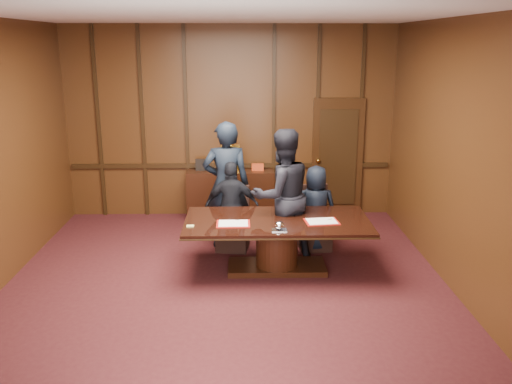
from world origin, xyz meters
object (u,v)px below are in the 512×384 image
(sideboard, at_px, (231,192))
(conference_table, at_px, (277,236))
(signatory_left, at_px, (232,207))
(witness_right, at_px, (282,195))
(signatory_right, at_px, (316,208))
(witness_left, at_px, (226,185))

(sideboard, relative_size, conference_table, 0.61)
(conference_table, distance_m, signatory_left, 1.05)
(sideboard, relative_size, witness_right, 0.80)
(signatory_right, relative_size, witness_right, 0.68)
(signatory_left, distance_m, witness_right, 0.88)
(sideboard, height_order, witness_left, witness_left)
(signatory_right, bearing_deg, signatory_left, -1.14)
(signatory_left, relative_size, witness_right, 0.72)
(conference_table, bearing_deg, signatory_left, 129.09)
(signatory_left, height_order, witness_right, witness_right)
(conference_table, height_order, witness_right, witness_right)
(conference_table, bearing_deg, signatory_right, 50.91)
(signatory_left, height_order, signatory_right, signatory_left)
(signatory_left, distance_m, witness_left, 0.37)
(witness_right, bearing_deg, witness_left, -55.68)
(conference_table, xyz_separation_m, signatory_right, (0.65, 0.80, 0.17))
(sideboard, bearing_deg, conference_table, -73.77)
(witness_left, bearing_deg, sideboard, -93.79)
(witness_right, bearing_deg, sideboard, -89.92)
(sideboard, distance_m, conference_table, 2.55)
(signatory_right, height_order, witness_right, witness_right)
(conference_table, relative_size, witness_left, 1.30)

